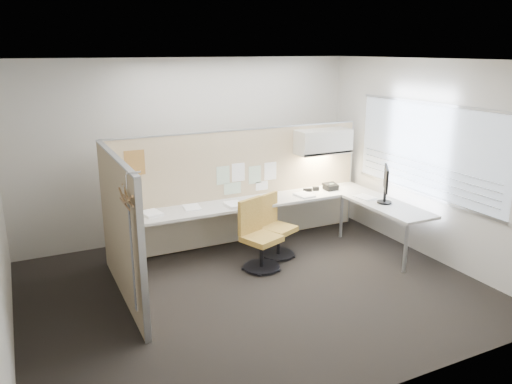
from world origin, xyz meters
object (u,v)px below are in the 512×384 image
chair_left (258,237)px  monitor (386,183)px  desk (277,209)px  chair_right (275,228)px  phone (330,187)px

chair_left → monitor: monitor is taller
desk → monitor: size_ratio=7.35×
chair_left → chair_right: chair_left is taller
desk → phone: (1.07, 0.15, 0.18)m
desk → monitor: monitor is taller
chair_left → phone: 1.85m
chair_right → phone: bearing=-5.1°
desk → phone: bearing=8.3°
chair_right → monitor: 1.75m
chair_right → chair_left: bearing=-169.9°
chair_right → monitor: monitor is taller
desk → monitor: 1.65m
monitor → desk: bearing=96.2°
desk → chair_right: size_ratio=4.46×
chair_right → monitor: size_ratio=1.65×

